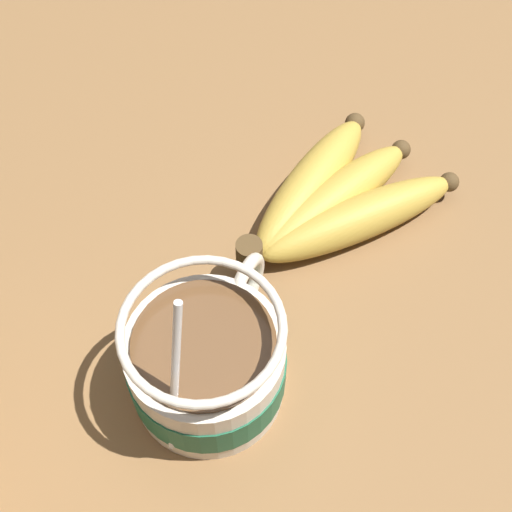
# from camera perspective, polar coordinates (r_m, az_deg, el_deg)

# --- Properties ---
(table) EXTENTS (0.92, 0.92, 0.03)m
(table) POSITION_cam_1_polar(r_m,az_deg,el_deg) (0.56, 0.74, -2.84)
(table) COLOR brown
(table) RESTS_ON ground
(coffee_mug) EXTENTS (0.14, 0.11, 0.15)m
(coffee_mug) POSITION_cam_1_polar(r_m,az_deg,el_deg) (0.48, -3.67, -8.66)
(coffee_mug) COLOR beige
(coffee_mug) RESTS_ON table
(banana_bunch) EXTENTS (0.19, 0.15, 0.04)m
(banana_bunch) POSITION_cam_1_polar(r_m,az_deg,el_deg) (0.57, 6.19, 4.50)
(banana_bunch) COLOR #4C381E
(banana_bunch) RESTS_ON table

